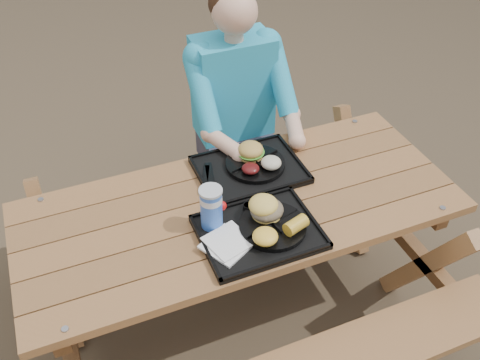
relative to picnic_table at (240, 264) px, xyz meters
name	(u,v)px	position (x,y,z in m)	size (l,w,h in m)	color
ground	(240,314)	(0.00, 0.00, -0.38)	(60.00, 60.00, 0.00)	#999999
picnic_table	(240,264)	(0.00, 0.00, 0.00)	(1.80, 1.49, 0.75)	#999999
tray_near	(259,233)	(0.00, -0.19, 0.39)	(0.45, 0.35, 0.02)	black
tray_far	(250,170)	(0.12, 0.17, 0.39)	(0.45, 0.35, 0.02)	black
plate_near	(273,226)	(0.06, -0.19, 0.41)	(0.26, 0.26, 0.02)	black
plate_far	(255,164)	(0.15, 0.18, 0.41)	(0.26, 0.26, 0.02)	black
napkin_stack	(227,244)	(-0.14, -0.21, 0.40)	(0.16, 0.16, 0.02)	white
soda_cup	(211,209)	(-0.15, -0.09, 0.48)	(0.08, 0.08, 0.17)	blue
condiment_bbq	(248,207)	(0.01, -0.06, 0.41)	(0.04, 0.04, 0.03)	#331005
condiment_mustard	(260,205)	(0.06, -0.07, 0.41)	(0.06, 0.06, 0.03)	yellow
sandwich	(267,203)	(0.06, -0.13, 0.48)	(0.12, 0.12, 0.13)	#F1C855
mac_cheese	(265,236)	(-0.01, -0.26, 0.44)	(0.10, 0.10, 0.05)	yellow
corn_cob	(296,225)	(0.12, -0.25, 0.44)	(0.09, 0.09, 0.05)	gold
cutlery_far	(210,176)	(-0.06, 0.19, 0.40)	(0.03, 0.17, 0.01)	black
burger	(251,147)	(0.14, 0.23, 0.47)	(0.11, 0.11, 0.10)	gold
baked_beans	(251,168)	(0.10, 0.13, 0.43)	(0.08, 0.08, 0.03)	#571112
potato_salad	(271,163)	(0.20, 0.13, 0.44)	(0.09, 0.09, 0.05)	beige
diner	(235,127)	(0.24, 0.67, 0.27)	(0.48, 0.84, 1.28)	#19B5A7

